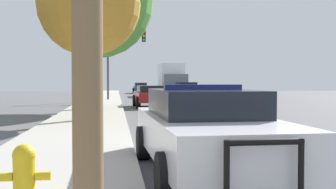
# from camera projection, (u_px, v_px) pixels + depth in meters

# --- Properties ---
(ground_plane) EXTENTS (110.00, 110.00, 0.00)m
(ground_plane) POSITION_uv_depth(u_px,v_px,m) (331.00, 166.00, 7.89)
(ground_plane) COLOR #565659
(sidewalk_left) EXTENTS (3.00, 110.00, 0.13)m
(sidewalk_left) POSITION_uv_depth(u_px,v_px,m) (52.00, 170.00, 7.26)
(sidewalk_left) COLOR #ADA89E
(sidewalk_left) RESTS_ON ground_plane
(police_car) EXTENTS (2.23, 5.19, 1.54)m
(police_car) POSITION_uv_depth(u_px,v_px,m) (205.00, 129.00, 7.25)
(police_car) COLOR white
(police_car) RESTS_ON ground_plane
(fire_hydrant) EXTENTS (0.62, 0.27, 0.72)m
(fire_hydrant) POSITION_uv_depth(u_px,v_px,m) (24.00, 172.00, 5.03)
(fire_hydrant) COLOR gold
(fire_hydrant) RESTS_ON sidewalk_left
(traffic_light) EXTENTS (3.03, 0.35, 5.56)m
(traffic_light) POSITION_uv_depth(u_px,v_px,m) (122.00, 50.00, 32.85)
(traffic_light) COLOR #424247
(traffic_light) RESTS_ON sidewalk_left
(car_background_midblock) EXTENTS (2.06, 4.08, 1.31)m
(car_background_midblock) POSITION_uv_depth(u_px,v_px,m) (151.00, 95.00, 25.30)
(car_background_midblock) COLOR maroon
(car_background_midblock) RESTS_ON ground_plane
(car_background_oncoming) EXTENTS (2.13, 4.19, 1.45)m
(car_background_oncoming) POSITION_uv_depth(u_px,v_px,m) (187.00, 90.00, 37.77)
(car_background_oncoming) COLOR navy
(car_background_oncoming) RESTS_ON ground_plane
(car_background_distant) EXTENTS (1.87, 4.38, 1.32)m
(car_background_distant) POSITION_uv_depth(u_px,v_px,m) (140.00, 88.00, 52.57)
(car_background_distant) COLOR navy
(car_background_distant) RESTS_ON ground_plane
(box_truck) EXTENTS (2.62, 7.08, 3.33)m
(box_truck) POSITION_uv_depth(u_px,v_px,m) (172.00, 79.00, 43.53)
(box_truck) COLOR slate
(box_truck) RESTS_ON ground_plane
(tree_sidewalk_mid) EXTENTS (6.02, 6.02, 8.68)m
(tree_sidewalk_mid) POSITION_uv_depth(u_px,v_px,m) (97.00, 2.00, 22.27)
(tree_sidewalk_mid) COLOR #4C3823
(tree_sidewalk_mid) RESTS_ON sidewalk_left
(tree_sidewalk_near) EXTENTS (3.90, 3.90, 6.32)m
(tree_sidewalk_near) POSITION_uv_depth(u_px,v_px,m) (89.00, 5.00, 15.88)
(tree_sidewalk_near) COLOR brown
(tree_sidewalk_near) RESTS_ON sidewalk_left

